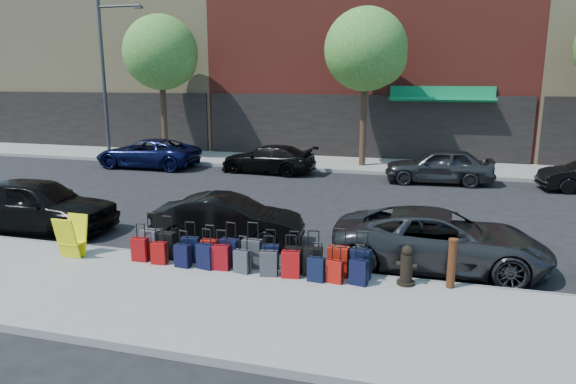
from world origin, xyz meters
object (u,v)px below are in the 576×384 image
(tree_left, at_px, (163,55))
(car_near_1, at_px, (228,220))
(car_near_0, at_px, (36,205))
(car_far_0, at_px, (148,153))
(tree_center, at_px, (369,52))
(car_near_2, at_px, (440,240))
(display_rack, at_px, (72,237))
(streetlight, at_px, (106,70))
(car_far_1, at_px, (268,159))
(car_far_2, at_px, (439,166))
(suitcase_front_5, at_px, (252,253))
(fire_hydrant, at_px, (407,266))
(bollard, at_px, (452,263))

(tree_left, height_order, car_near_1, tree_left)
(car_near_0, bearing_deg, car_far_0, 10.00)
(tree_left, bearing_deg, tree_center, 0.00)
(tree_left, bearing_deg, car_near_2, -42.56)
(car_far_0, bearing_deg, car_near_2, 52.78)
(tree_center, distance_m, display_rack, 16.28)
(streetlight, bearing_deg, display_rack, -58.73)
(car_near_1, height_order, car_far_1, car_near_1)
(car_near_1, xyz_separation_m, car_far_0, (-8.24, 9.84, 0.06))
(car_near_2, bearing_deg, car_far_2, -1.15)
(streetlight, xyz_separation_m, car_far_2, (16.82, -2.04, -3.93))
(suitcase_front_5, xyz_separation_m, car_near_1, (-1.30, 1.80, 0.17))
(car_far_2, bearing_deg, fire_hydrant, -6.94)
(display_rack, bearing_deg, streetlight, 122.84)
(streetlight, height_order, car_near_1, streetlight)
(tree_center, height_order, car_far_0, tree_center)
(bollard, relative_size, car_far_0, 0.20)
(car_near_2, bearing_deg, fire_hydrant, 156.43)
(car_near_0, relative_size, car_far_2, 1.05)
(suitcase_front_5, bearing_deg, car_near_0, 168.99)
(car_far_2, bearing_deg, bollard, -2.63)
(tree_left, xyz_separation_m, suitcase_front_5, (9.89, -14.26, -4.94))
(fire_hydrant, bearing_deg, bollard, 12.37)
(suitcase_front_5, height_order, fire_hydrant, suitcase_front_5)
(streetlight, xyz_separation_m, fire_hydrant, (16.17, -13.62, -4.13))
(bollard, bearing_deg, car_far_0, 139.76)
(car_near_0, distance_m, car_far_2, 14.90)
(tree_center, bearing_deg, car_near_2, -75.16)
(tree_center, relative_size, car_far_0, 1.46)
(streetlight, height_order, suitcase_front_5, streetlight)
(car_near_0, relative_size, car_far_0, 0.91)
(car_far_1, bearing_deg, car_near_1, 17.58)
(streetlight, bearing_deg, car_far_1, -10.37)
(display_rack, bearing_deg, suitcase_front_5, 8.39)
(car_near_1, distance_m, car_near_2, 5.30)
(car_far_1, bearing_deg, streetlight, -95.11)
(streetlight, relative_size, car_far_1, 1.83)
(tree_center, bearing_deg, car_far_1, -149.63)
(tree_left, xyz_separation_m, bollard, (14.10, -14.25, -4.74))
(fire_hydrant, bearing_deg, display_rack, -169.02)
(fire_hydrant, height_order, car_far_1, car_far_1)
(display_rack, bearing_deg, car_near_2, 15.34)
(car_far_0, xyz_separation_m, car_far_1, (6.04, 0.21, -0.06))
(fire_hydrant, distance_m, car_near_0, 10.37)
(tree_left, relative_size, suitcase_front_5, 7.16)
(car_far_1, distance_m, car_far_2, 7.49)
(tree_center, xyz_separation_m, display_rack, (-4.89, -14.77, -4.78))
(car_far_1, bearing_deg, car_near_0, -12.91)
(streetlight, distance_m, car_near_1, 16.95)
(fire_hydrant, bearing_deg, tree_left, 140.31)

